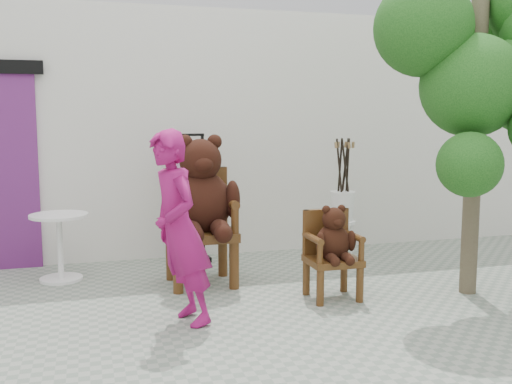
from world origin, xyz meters
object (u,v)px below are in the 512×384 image
cafe_table (60,239)px  display_stand (189,213)px  stool_bucket (343,206)px  chair_small (332,244)px  tree (510,52)px  person (180,229)px  chair_big (201,202)px

cafe_table → display_stand: size_ratio=0.47×
display_stand → stool_bucket: 1.85m
cafe_table → display_stand: bearing=17.4°
chair_small → tree: (1.58, -0.36, 1.78)m
chair_small → stool_bucket: 1.66m
person → cafe_table: (-1.00, 1.69, -0.36)m
chair_big → stool_bucket: bearing=19.4°
chair_big → display_stand: 1.03m
person → display_stand: (0.44, 2.14, -0.22)m
chair_small → person: size_ratio=0.56×
chair_big → tree: (2.68, -1.17, 1.45)m
chair_big → tree: 3.26m
tree → chair_big: bearing=156.4°
cafe_table → tree: size_ratio=0.22×
display_stand → stool_bucket: size_ratio=1.04×
tree → cafe_table: bearing=157.2°
chair_small → cafe_table: chair_small is taller
chair_small → person: person is taller
chair_small → stool_bucket: (0.76, 1.47, 0.12)m
person → cafe_table: 2.00m
chair_big → cafe_table: chair_big is taller
person → cafe_table: person is taller
display_stand → tree: tree is taller
chair_big → chair_small: (1.10, -0.81, -0.33)m
cafe_table → stool_bucket: stool_bucket is taller
chair_big → cafe_table: (-1.40, 0.55, -0.42)m
chair_small → display_stand: size_ratio=0.59×
chair_big → tree: bearing=-23.6°
display_stand → tree: 3.82m
chair_big → person: person is taller
chair_small → cafe_table: bearing=151.5°
chair_big → display_stand: chair_big is taller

